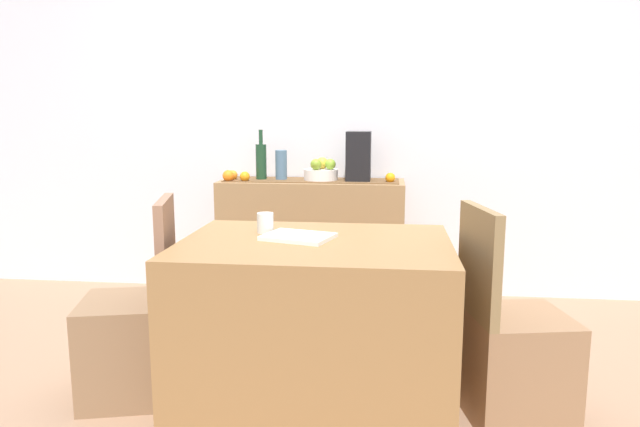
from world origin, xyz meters
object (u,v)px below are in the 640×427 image
at_px(ceramic_vase, 281,165).
at_px(coffee_cup, 265,223).
at_px(chair_by_corner, 513,357).
at_px(chair_near_window, 133,339).
at_px(wine_bottle, 261,161).
at_px(sideboard_console, 312,241).
at_px(coffee_maker, 359,156).
at_px(dining_table, 315,325).
at_px(fruit_bowl, 321,174).
at_px(open_book, 298,237).

xyz_separation_m(ceramic_vase, coffee_cup, (0.17, -1.33, -0.14)).
height_order(coffee_cup, chair_by_corner, chair_by_corner).
xyz_separation_m(coffee_cup, chair_near_window, (-0.59, -0.14, -0.52)).
bearing_deg(chair_by_corner, wine_bottle, 133.05).
height_order(sideboard_console, coffee_maker, coffee_maker).
height_order(wine_bottle, ceramic_vase, wine_bottle).
bearing_deg(dining_table, coffee_cup, 149.72).
bearing_deg(coffee_cup, sideboard_console, 88.43).
distance_m(coffee_cup, chair_near_window, 0.80).
bearing_deg(wine_bottle, fruit_bowl, 0.00).
bearing_deg(chair_by_corner, ceramic_vase, 130.10).
distance_m(fruit_bowl, coffee_maker, 0.28).
distance_m(chair_near_window, chair_by_corner, 1.66).
bearing_deg(coffee_maker, ceramic_vase, 180.00).
bearing_deg(ceramic_vase, chair_near_window, -105.87).
bearing_deg(sideboard_console, fruit_bowl, 0.00).
xyz_separation_m(sideboard_console, dining_table, (0.21, -1.47, -0.04)).
bearing_deg(ceramic_vase, dining_table, -74.35).
bearing_deg(coffee_maker, sideboard_console, 180.00).
height_order(coffee_maker, dining_table, coffee_maker).
relative_size(dining_table, coffee_cup, 12.59).
height_order(wine_bottle, coffee_maker, wine_bottle).
distance_m(fruit_bowl, ceramic_vase, 0.27).
distance_m(ceramic_vase, chair_near_window, 1.66).
bearing_deg(chair_near_window, sideboard_console, 66.97).
bearing_deg(chair_by_corner, fruit_bowl, 123.45).
relative_size(dining_table, chair_by_corner, 1.26).
height_order(fruit_bowl, chair_by_corner, fruit_bowl).
xyz_separation_m(coffee_maker, chair_near_window, (-0.93, -1.47, -0.72)).
bearing_deg(ceramic_vase, chair_by_corner, -49.90).
xyz_separation_m(sideboard_console, ceramic_vase, (-0.21, 0.00, 0.51)).
distance_m(wine_bottle, dining_table, 1.67).
bearing_deg(chair_near_window, ceramic_vase, 74.13).
relative_size(fruit_bowl, coffee_maker, 0.69).
height_order(coffee_maker, chair_by_corner, coffee_maker).
relative_size(wine_bottle, open_book, 1.20).
bearing_deg(dining_table, chair_near_window, 179.72).
distance_m(sideboard_console, coffee_cup, 1.38).
relative_size(open_book, chair_by_corner, 0.31).
bearing_deg(ceramic_vase, open_book, -76.89).
bearing_deg(open_book, fruit_bowl, 109.58).
xyz_separation_m(fruit_bowl, coffee_maker, (0.25, 0.00, 0.12)).
distance_m(wine_bottle, ceramic_vase, 0.14).
bearing_deg(dining_table, coffee_maker, 85.95).
xyz_separation_m(coffee_maker, open_book, (-0.18, -1.44, -0.24)).
height_order(fruit_bowl, coffee_maker, coffee_maker).
bearing_deg(wine_bottle, coffee_cup, -77.04).
bearing_deg(ceramic_vase, fruit_bowl, 0.00).
distance_m(fruit_bowl, chair_near_window, 1.73).
bearing_deg(chair_near_window, chair_by_corner, -0.25).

